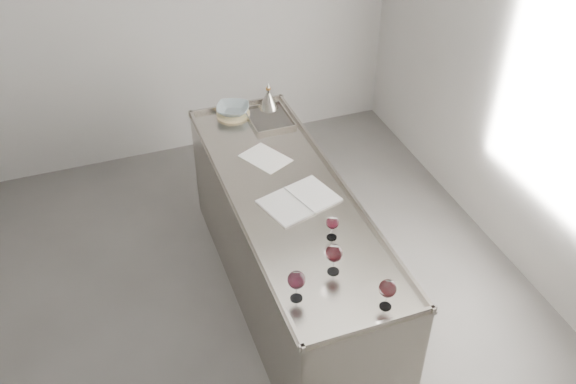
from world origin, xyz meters
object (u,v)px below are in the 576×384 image
object	(u,v)px
wine_glass_left	(297,281)
ceramic_bowl	(233,109)
wine_glass_middle	(334,254)
wine_glass_right	(388,289)
counter	(289,247)
notebook	(299,200)
wine_funnel	(269,100)
wine_glass_small	(332,223)

from	to	relation	value
wine_glass_left	ceramic_bowl	world-z (taller)	wine_glass_left
wine_glass_left	wine_glass_middle	world-z (taller)	wine_glass_middle
wine_glass_left	wine_glass_right	size ratio (longest dim) A/B	1.02
counter	wine_glass_middle	bearing A→B (deg)	-90.81
notebook	wine_funnel	distance (m)	1.19
wine_glass_right	counter	bearing A→B (deg)	97.66
notebook	wine_glass_small	bearing A→B (deg)	-97.87
notebook	wine_glass_left	bearing A→B (deg)	-128.33
wine_glass_middle	wine_glass_right	xyz separation A→B (m)	(0.16, -0.33, -0.01)
wine_funnel	wine_glass_middle	bearing A→B (deg)	-97.39
counter	wine_glass_left	size ratio (longest dim) A/B	12.78
wine_glass_middle	notebook	xyz separation A→B (m)	(0.05, 0.66, -0.13)
notebook	ceramic_bowl	size ratio (longest dim) A/B	2.15
wine_glass_left	ceramic_bowl	distance (m)	1.95
wine_glass_right	notebook	size ratio (longest dim) A/B	0.35
wine_glass_middle	wine_glass_small	world-z (taller)	wine_glass_middle
notebook	wine_funnel	xyz separation A→B (m)	(0.19, 1.17, 0.06)
wine_glass_left	wine_glass_right	xyz separation A→B (m)	(0.42, -0.22, -0.00)
wine_glass_middle	wine_glass_small	xyz separation A→B (m)	(0.10, 0.27, -0.03)
wine_glass_small	wine_glass_right	bearing A→B (deg)	-85.09
wine_glass_middle	wine_glass_right	world-z (taller)	wine_glass_middle
counter	wine_glass_left	world-z (taller)	wine_glass_left
wine_funnel	ceramic_bowl	bearing A→B (deg)	-179.11
notebook	wine_funnel	size ratio (longest dim) A/B	2.37
wine_glass_small	ceramic_bowl	distance (m)	1.57
notebook	wine_funnel	bearing A→B (deg)	64.28
notebook	ceramic_bowl	bearing A→B (deg)	78.36
wine_glass_middle	wine_glass_right	size ratio (longest dim) A/B	1.04
counter	notebook	world-z (taller)	counter
counter	ceramic_bowl	world-z (taller)	ceramic_bowl
wine_glass_left	wine_glass_middle	xyz separation A→B (m)	(0.26, 0.12, 0.00)
counter	wine_funnel	world-z (taller)	wine_funnel
wine_glass_left	wine_glass_small	xyz separation A→B (m)	(0.37, 0.38, -0.02)
counter	wine_glass_small	world-z (taller)	wine_glass_small
wine_glass_left	ceramic_bowl	size ratio (longest dim) A/B	0.76
wine_glass_small	wine_funnel	xyz separation A→B (m)	(0.13, 1.56, -0.04)
counter	wine_glass_middle	xyz separation A→B (m)	(-0.01, -0.75, 0.60)
ceramic_bowl	wine_glass_left	bearing A→B (deg)	-96.24
wine_glass_right	wine_funnel	distance (m)	2.16
wine_glass_right	wine_glass_left	bearing A→B (deg)	152.85
wine_glass_small	counter	bearing A→B (deg)	101.02
wine_glass_left	ceramic_bowl	xyz separation A→B (m)	(0.21, 1.94, -0.08)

